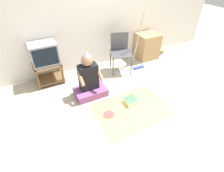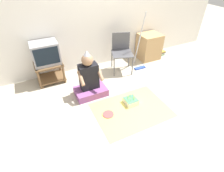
{
  "view_description": "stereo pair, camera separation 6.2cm",
  "coord_description": "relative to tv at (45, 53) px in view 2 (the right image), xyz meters",
  "views": [
    {
      "loc": [
        -1.6,
        -1.62,
        2.19
      ],
      "look_at": [
        -0.48,
        0.56,
        0.35
      ],
      "focal_mm": 28.0,
      "sensor_mm": 36.0,
      "label": 1
    },
    {
      "loc": [
        -1.54,
        -1.65,
        2.19
      ],
      "look_at": [
        -0.48,
        0.56,
        0.35
      ],
      "focal_mm": 28.0,
      "sensor_mm": 36.0,
      "label": 2
    }
  ],
  "objects": [
    {
      "name": "birthday_cake",
      "position": [
        1.17,
        -1.4,
        -0.59
      ],
      "size": [
        0.22,
        0.22,
        0.16
      ],
      "color": "white",
      "rests_on": "party_cloth"
    },
    {
      "name": "cardboard_box_stack",
      "position": [
        2.49,
        -0.04,
        -0.33
      ],
      "size": [
        0.53,
        0.47,
        0.64
      ],
      "color": "tan",
      "rests_on": "ground_plane"
    },
    {
      "name": "dust_mop",
      "position": [
        2.01,
        -0.34,
        -0.25
      ],
      "size": [
        0.28,
        0.33,
        1.31
      ],
      "color": "#2D4CB2",
      "rests_on": "ground_plane"
    },
    {
      "name": "party_cloth",
      "position": [
        1.09,
        -1.55,
        -0.64
      ],
      "size": [
        1.29,
        0.95,
        0.01
      ],
      "color": "#EAD666",
      "rests_on": "ground_plane"
    },
    {
      "name": "tv",
      "position": [
        0.0,
        0.0,
        0.0
      ],
      "size": [
        0.51,
        0.4,
        0.44
      ],
      "color": "#99999E",
      "rests_on": "tv_stand"
    },
    {
      "name": "person_seated",
      "position": [
        0.6,
        -0.81,
        -0.34
      ],
      "size": [
        0.59,
        0.41,
        0.91
      ],
      "color": "#8C4C8C",
      "rests_on": "ground_plane"
    },
    {
      "name": "wall_back",
      "position": [
        1.36,
        0.25,
        0.63
      ],
      "size": [
        6.4,
        0.06,
        2.55
      ],
      "color": "white",
      "rests_on": "ground_plane"
    },
    {
      "name": "ground_plane",
      "position": [
        1.36,
        -1.75,
        -0.65
      ],
      "size": [
        16.0,
        16.0,
        0.0
      ],
      "primitive_type": "plane",
      "color": "#BCB29E"
    },
    {
      "name": "book_pile",
      "position": [
        2.93,
        -0.06,
        -0.59
      ],
      "size": [
        0.2,
        0.13,
        0.11
      ],
      "color": "#60936B",
      "rests_on": "ground_plane"
    },
    {
      "name": "folding_chair",
      "position": [
        1.58,
        -0.24,
        -0.15
      ],
      "size": [
        0.56,
        0.55,
        0.85
      ],
      "color": "#4C4C51",
      "rests_on": "ground_plane"
    },
    {
      "name": "paper_plate",
      "position": [
        0.67,
        -1.48,
        -0.63
      ],
      "size": [
        0.19,
        0.19,
        0.01
      ],
      "color": "#D84C4C",
      "rests_on": "party_cloth"
    },
    {
      "name": "tv_stand",
      "position": [
        0.0,
        -0.01,
        -0.39
      ],
      "size": [
        0.55,
        0.46,
        0.42
      ],
      "color": "brown",
      "rests_on": "ground_plane"
    }
  ]
}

